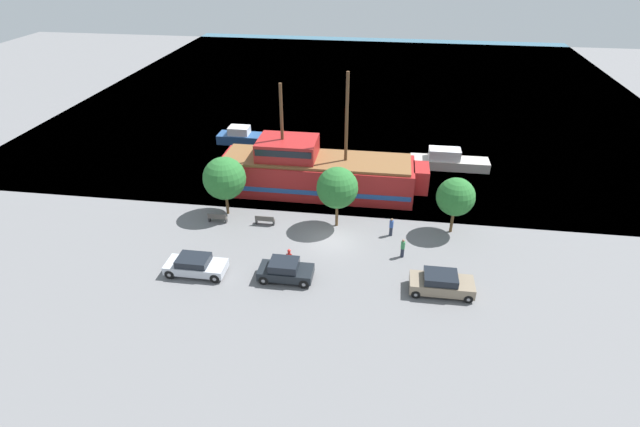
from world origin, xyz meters
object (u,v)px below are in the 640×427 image
at_px(parked_car_curb_front, 195,265).
at_px(fire_hydrant, 289,253).
at_px(bench_promenade_east, 265,220).
at_px(pedestrian_walking_near, 403,248).
at_px(pedestrian_walking_far, 391,227).
at_px(moored_boat_outer, 448,161).
at_px(parked_car_curb_mid, 285,270).
at_px(parked_car_curb_rear, 441,283).
at_px(pirate_ship, 315,172).
at_px(moored_boat_dockside, 243,137).
at_px(bench_promenade_west, 217,218).

xyz_separation_m(parked_car_curb_front, fire_hydrant, (6.28, 2.86, -0.29)).
height_order(parked_car_curb_front, bench_promenade_east, parked_car_curb_front).
relative_size(pedestrian_walking_near, pedestrian_walking_far, 0.98).
height_order(moored_boat_outer, parked_car_curb_front, moored_boat_outer).
relative_size(moored_boat_outer, parked_car_curb_mid, 2.07).
distance_m(fire_hydrant, bench_promenade_east, 5.39).
relative_size(parked_car_curb_mid, fire_hydrant, 5.02).
xyz_separation_m(parked_car_curb_front, parked_car_curb_mid, (6.54, 0.28, 0.04)).
relative_size(moored_boat_outer, parked_car_curb_rear, 1.84).
xyz_separation_m(pirate_ship, moored_boat_dockside, (-10.16, 10.85, -1.24)).
xyz_separation_m(parked_car_curb_front, parked_car_curb_rear, (17.36, 0.36, 0.04)).
bearing_deg(pirate_ship, bench_promenade_west, -136.77).
xyz_separation_m(parked_car_curb_mid, bench_promenade_east, (-3.24, 7.08, -0.30)).
bearing_deg(bench_promenade_east, moored_boat_outer, 40.84).
xyz_separation_m(pirate_ship, parked_car_curb_mid, (-0.03, -13.75, -1.22)).
distance_m(moored_boat_outer, parked_car_curb_front, 28.77).
height_order(parked_car_curb_mid, parked_car_curb_rear, parked_car_curb_rear).
xyz_separation_m(parked_car_curb_rear, bench_promenade_east, (-14.05, 7.00, -0.31)).
xyz_separation_m(moored_boat_dockside, bench_promenade_west, (2.83, -17.75, -0.29)).
relative_size(parked_car_curb_mid, pedestrian_walking_near, 2.46).
height_order(parked_car_curb_rear, pedestrian_walking_near, pedestrian_walking_near).
bearing_deg(pirate_ship, pedestrian_walking_near, -50.17).
distance_m(moored_boat_outer, pedestrian_walking_near, 17.66).
relative_size(moored_boat_outer, pedestrian_walking_near, 5.10).
bearing_deg(pedestrian_walking_near, parked_car_curb_front, -164.02).
height_order(parked_car_curb_mid, bench_promenade_west, parked_car_curb_mid).
height_order(bench_promenade_east, pedestrian_walking_near, pedestrian_walking_near).
bearing_deg(moored_boat_outer, parked_car_curb_front, -132.36).
bearing_deg(pirate_ship, parked_car_curb_mid, -90.13).
height_order(bench_promenade_west, pedestrian_walking_far, pedestrian_walking_far).
height_order(pirate_ship, moored_boat_dockside, pirate_ship).
bearing_deg(pedestrian_walking_near, pedestrian_walking_far, 107.40).
bearing_deg(parked_car_curb_rear, pedestrian_walking_near, 124.04).
bearing_deg(pirate_ship, fire_hydrant, -91.49).
relative_size(pirate_ship, moored_boat_dockside, 3.30).
xyz_separation_m(moored_boat_outer, bench_promenade_west, (-20.15, -14.13, -0.32)).
xyz_separation_m(parked_car_curb_mid, parked_car_curb_rear, (10.82, 0.08, 0.00)).
relative_size(pirate_ship, moored_boat_outer, 2.40).
bearing_deg(pedestrian_walking_far, parked_car_curb_rear, -62.56).
xyz_separation_m(pirate_ship, parked_car_curb_rear, (10.79, -13.67, -1.22)).
distance_m(parked_car_curb_rear, bench_promenade_east, 15.71).
xyz_separation_m(fire_hydrant, pedestrian_walking_near, (8.47, 1.36, 0.37)).
xyz_separation_m(moored_boat_outer, bench_promenade_east, (-16.08, -13.90, -0.32)).
bearing_deg(pirate_ship, pedestrian_walking_far, -43.42).
height_order(fire_hydrant, bench_promenade_west, bench_promenade_west).
xyz_separation_m(parked_car_curb_mid, pedestrian_walking_far, (7.29, 6.88, 0.06)).
distance_m(moored_boat_dockside, moored_boat_outer, 23.26).
bearing_deg(parked_car_curb_mid, parked_car_curb_front, -177.57).
distance_m(bench_promenade_east, pedestrian_walking_far, 10.53).
xyz_separation_m(parked_car_curb_rear, bench_promenade_west, (-18.12, 6.77, -0.31)).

